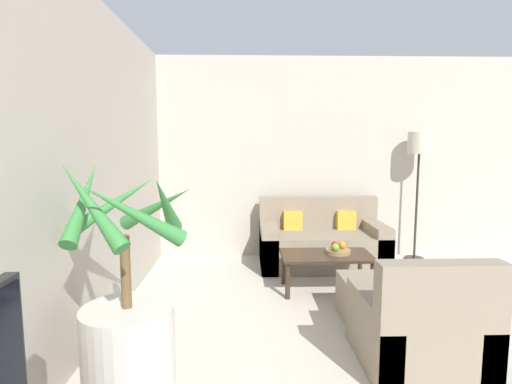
# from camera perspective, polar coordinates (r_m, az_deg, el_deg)

# --- Properties ---
(wall_back) EXTENTS (8.44, 0.06, 2.70)m
(wall_back) POSITION_cam_1_polar(r_m,az_deg,el_deg) (5.90, 20.95, 4.57)
(wall_back) COLOR #BCB2A3
(wall_back) RESTS_ON ground_plane
(wall_left) EXTENTS (0.06, 8.12, 2.70)m
(wall_left) POSITION_cam_1_polar(r_m,az_deg,el_deg) (2.47, -30.45, 1.48)
(wall_left) COLOR #BCB2A3
(wall_left) RESTS_ON ground_plane
(potted_palm) EXTENTS (0.84, 0.85, 1.47)m
(potted_palm) POSITION_cam_1_polar(r_m,az_deg,el_deg) (2.68, -17.80, -17.75)
(potted_palm) COLOR beige
(potted_palm) RESTS_ON ground_plane
(sofa_loveseat) EXTENTS (1.55, 0.81, 0.85)m
(sofa_loveseat) POSITION_cam_1_polar(r_m,az_deg,el_deg) (5.18, 9.32, -7.24)
(sofa_loveseat) COLOR gray
(sofa_loveseat) RESTS_ON ground_plane
(floor_lamp) EXTENTS (0.30, 0.30, 1.69)m
(floor_lamp) POSITION_cam_1_polar(r_m,az_deg,el_deg) (5.64, 22.28, 5.30)
(floor_lamp) COLOR #2D2823
(floor_lamp) RESTS_ON ground_plane
(coffee_table) EXTENTS (0.94, 0.53, 0.40)m
(coffee_table) POSITION_cam_1_polar(r_m,az_deg,el_deg) (4.30, 9.99, -9.41)
(coffee_table) COLOR #38281E
(coffee_table) RESTS_ON ground_plane
(fruit_bowl) EXTENTS (0.26, 0.26, 0.04)m
(fruit_bowl) POSITION_cam_1_polar(r_m,az_deg,el_deg) (4.33, 11.65, -8.31)
(fruit_bowl) COLOR #997A4C
(fruit_bowl) RESTS_ON coffee_table
(apple_red) EXTENTS (0.08, 0.08, 0.08)m
(apple_red) POSITION_cam_1_polar(r_m,az_deg,el_deg) (4.35, 11.17, -7.43)
(apple_red) COLOR red
(apple_red) RESTS_ON fruit_bowl
(apple_green) EXTENTS (0.08, 0.08, 0.08)m
(apple_green) POSITION_cam_1_polar(r_m,az_deg,el_deg) (4.24, 11.28, -7.77)
(apple_green) COLOR olive
(apple_green) RESTS_ON fruit_bowl
(orange_fruit) EXTENTS (0.08, 0.08, 0.08)m
(orange_fruit) POSITION_cam_1_polar(r_m,az_deg,el_deg) (4.37, 12.23, -7.39)
(orange_fruit) COLOR orange
(orange_fruit) RESTS_ON fruit_bowl
(armchair) EXTENTS (0.79, 0.79, 0.83)m
(armchair) POSITION_cam_1_polar(r_m,az_deg,el_deg) (3.13, 22.23, -17.68)
(armchair) COLOR gray
(armchair) RESTS_ON ground_plane
(ottoman) EXTENTS (0.55, 0.46, 0.37)m
(ottoman) POSITION_cam_1_polar(r_m,az_deg,el_deg) (3.80, 16.26, -14.30)
(ottoman) COLOR gray
(ottoman) RESTS_ON ground_plane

